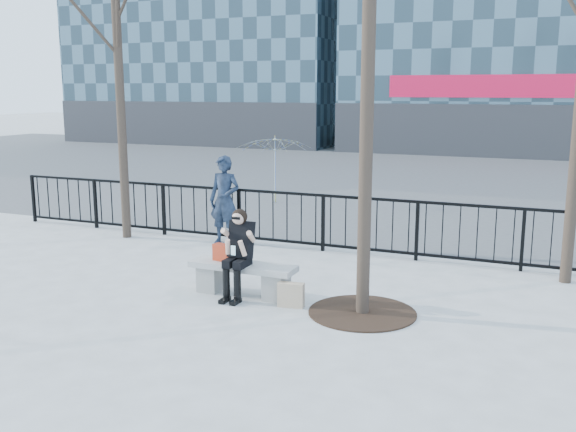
% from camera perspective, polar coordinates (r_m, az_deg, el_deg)
% --- Properties ---
extents(ground, '(120.00, 120.00, 0.00)m').
position_cam_1_polar(ground, '(9.81, -4.00, -6.98)').
color(ground, '#969591').
rests_on(ground, ground).
extents(street_surface, '(60.00, 23.00, 0.01)m').
position_cam_1_polar(street_surface, '(23.88, 12.49, 3.58)').
color(street_surface, '#474747').
rests_on(street_surface, ground).
extents(railing, '(14.00, 0.06, 1.10)m').
position_cam_1_polar(railing, '(12.33, 2.26, -0.52)').
color(railing, black).
rests_on(railing, ground).
extents(tree_grate, '(1.50, 1.50, 0.02)m').
position_cam_1_polar(tree_grate, '(9.06, 6.61, -8.52)').
color(tree_grate, black).
rests_on(tree_grate, ground).
extents(bench_main, '(1.65, 0.46, 0.49)m').
position_cam_1_polar(bench_main, '(9.72, -4.03, -5.29)').
color(bench_main, gray).
rests_on(bench_main, ground).
extents(seated_woman, '(0.50, 0.64, 1.34)m').
position_cam_1_polar(seated_woman, '(9.49, -4.49, -3.40)').
color(seated_woman, black).
rests_on(seated_woman, ground).
extents(handbag, '(0.33, 0.20, 0.25)m').
position_cam_1_polar(handbag, '(9.81, -5.79, -3.25)').
color(handbag, '#B12F15').
rests_on(handbag, bench_main).
extents(shopping_bag, '(0.39, 0.19, 0.35)m').
position_cam_1_polar(shopping_bag, '(9.20, 0.27, -7.03)').
color(shopping_bag, beige).
rests_on(shopping_bag, ground).
extents(standing_man, '(0.65, 0.43, 1.78)m').
position_cam_1_polar(standing_man, '(12.83, -5.65, 1.41)').
color(standing_man, black).
rests_on(standing_man, ground).
extents(vendor_umbrella, '(2.66, 2.68, 1.85)m').
position_cam_1_polar(vendor_umbrella, '(17.41, -1.29, 4.16)').
color(vendor_umbrella, yellow).
rests_on(vendor_umbrella, ground).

